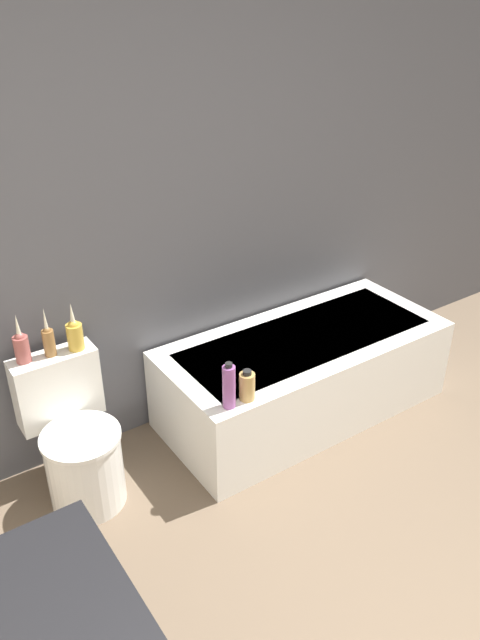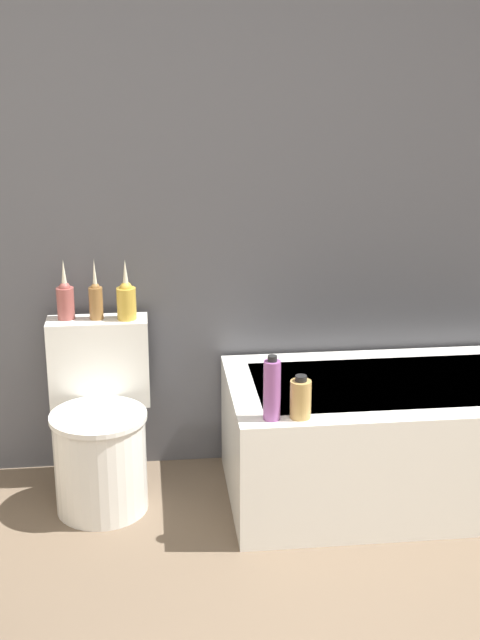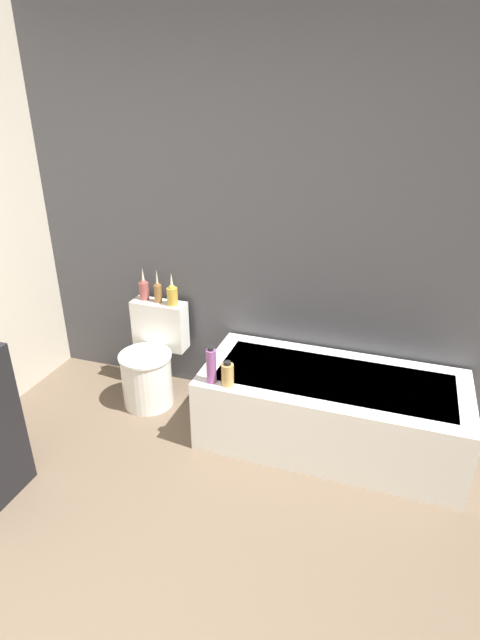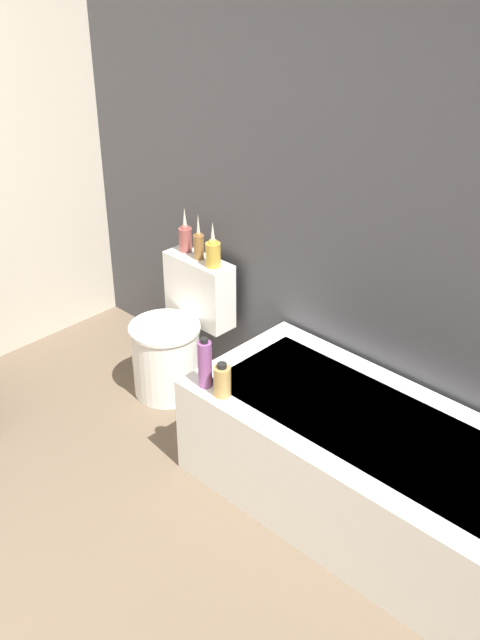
# 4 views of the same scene
# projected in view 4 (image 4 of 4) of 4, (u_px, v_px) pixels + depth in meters

# --- Properties ---
(wall_back_tiled) EXTENTS (6.40, 0.06, 2.60)m
(wall_back_tiled) POSITION_uv_depth(u_px,v_px,m) (320.00, 166.00, 3.25)
(wall_back_tiled) COLOR #4C4C51
(wall_back_tiled) RESTS_ON ground_plane
(bathtub) EXTENTS (1.62, 0.72, 0.48)m
(bathtub) POSITION_uv_depth(u_px,v_px,m) (371.00, 470.00, 3.11)
(bathtub) COLOR white
(bathtub) RESTS_ON ground
(toilet) EXTENTS (0.40, 0.51, 0.70)m
(toilet) POSITION_uv_depth(u_px,v_px,m) (176.00, 338.00, 3.93)
(toilet) COLOR white
(toilet) RESTS_ON ground
(vase_gold) EXTENTS (0.07, 0.07, 0.24)m
(vase_gold) POSITION_uv_depth(u_px,v_px,m) (185.00, 236.00, 3.88)
(vase_gold) COLOR #994C47
(vase_gold) RESTS_ON toilet
(vase_silver) EXTENTS (0.05, 0.05, 0.25)m
(vase_silver) POSITION_uv_depth(u_px,v_px,m) (199.00, 244.00, 3.80)
(vase_silver) COLOR olive
(vase_silver) RESTS_ON toilet
(vase_bronze) EXTENTS (0.08, 0.08, 0.24)m
(vase_bronze) POSITION_uv_depth(u_px,v_px,m) (213.00, 251.00, 3.72)
(vase_bronze) COLOR gold
(vase_bronze) RESTS_ON toilet
(shampoo_bottle_tall) EXTENTS (0.06, 0.06, 0.24)m
(shampoo_bottle_tall) POSITION_uv_depth(u_px,v_px,m) (205.00, 364.00, 3.18)
(shampoo_bottle_tall) COLOR #8C4C8C
(shampoo_bottle_tall) RESTS_ON bathtub
(shampoo_bottle_short) EXTENTS (0.07, 0.07, 0.16)m
(shampoo_bottle_short) POSITION_uv_depth(u_px,v_px,m) (222.00, 381.00, 3.14)
(shampoo_bottle_short) COLOR tan
(shampoo_bottle_short) RESTS_ON bathtub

